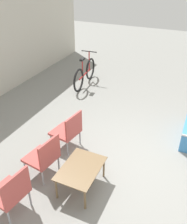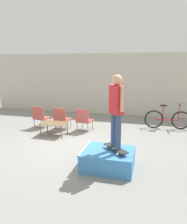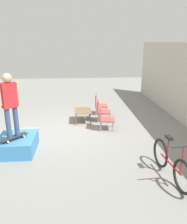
{
  "view_description": "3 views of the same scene",
  "coord_description": "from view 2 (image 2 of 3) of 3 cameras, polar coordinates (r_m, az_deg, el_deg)",
  "views": [
    {
      "loc": [
        -3.7,
        -0.72,
        3.47
      ],
      "look_at": [
        0.2,
        1.05,
        0.88
      ],
      "focal_mm": 40.0,
      "sensor_mm": 36.0,
      "label": 1
    },
    {
      "loc": [
        2.31,
        -6.04,
        2.47
      ],
      "look_at": [
        0.57,
        0.62,
        0.96
      ],
      "focal_mm": 35.0,
      "sensor_mm": 36.0,
      "label": 2
    },
    {
      "loc": [
        7.21,
        0.55,
        2.98
      ],
      "look_at": [
        0.49,
        1.08,
        0.83
      ],
      "focal_mm": 35.0,
      "sensor_mm": 36.0,
      "label": 3
    }
  ],
  "objects": [
    {
      "name": "patio_chair_right",
      "position": [
        8.16,
        -2.54,
        -1.88
      ],
      "size": [
        0.59,
        0.59,
        0.86
      ],
      "rotation": [
        0.0,
        0.0,
        2.99
      ],
      "color": "#99999E",
      "rests_on": "ground_plane"
    },
    {
      "name": "ground_plane",
      "position": [
        6.92,
        -5.91,
        -8.62
      ],
      "size": [
        24.0,
        24.0,
        0.0
      ],
      "primitive_type": "plane",
      "color": "gray"
    },
    {
      "name": "patio_chair_center",
      "position": [
        8.46,
        -8.33,
        -1.48
      ],
      "size": [
        0.59,
        0.59,
        0.86
      ],
      "rotation": [
        0.0,
        0.0,
        3.0
      ],
      "color": "#99999E",
      "rests_on": "ground_plane"
    },
    {
      "name": "person_skater",
      "position": [
        4.99,
        6.02,
        1.62
      ],
      "size": [
        0.4,
        0.46,
        1.72
      ],
      "rotation": [
        0.0,
        0.0,
        -0.88
      ],
      "color": "#384C7A",
      "rests_on": "skateboard_on_ramp"
    },
    {
      "name": "coffee_table",
      "position": [
        7.82,
        -10.31,
        -3.17
      ],
      "size": [
        0.89,
        0.63,
        0.45
      ],
      "color": "brown",
      "rests_on": "ground_plane"
    },
    {
      "name": "bicycle",
      "position": [
        8.95,
        18.74,
        -1.79
      ],
      "size": [
        1.74,
        0.52,
        1.01
      ],
      "rotation": [
        0.0,
        0.0,
        0.08
      ],
      "color": "black",
      "rests_on": "ground_plane"
    },
    {
      "name": "skate_ramp_box",
      "position": [
        5.43,
        3.87,
        -12.16
      ],
      "size": [
        1.24,
        1.03,
        0.46
      ],
      "color": "#3D84C6",
      "rests_on": "ground_plane"
    },
    {
      "name": "patio_chair_left",
      "position": [
        8.84,
        -13.67,
        -1.11
      ],
      "size": [
        0.58,
        0.58,
        0.86
      ],
      "rotation": [
        0.0,
        0.0,
        3.01
      ],
      "color": "#99999E",
      "rests_on": "ground_plane"
    },
    {
      "name": "skateboard_on_ramp",
      "position": [
        5.28,
        5.77,
        -9.41
      ],
      "size": [
        0.68,
        0.69,
        0.07
      ],
      "rotation": [
        0.0,
        0.0,
        -0.79
      ],
      "color": "#2D2D2D",
      "rests_on": "skate_ramp_box"
    },
    {
      "name": "house_wall_back",
      "position": [
        10.94,
        2.43,
        7.27
      ],
      "size": [
        12.0,
        0.06,
        3.0
      ],
      "color": "beige",
      "rests_on": "ground_plane"
    }
  ]
}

